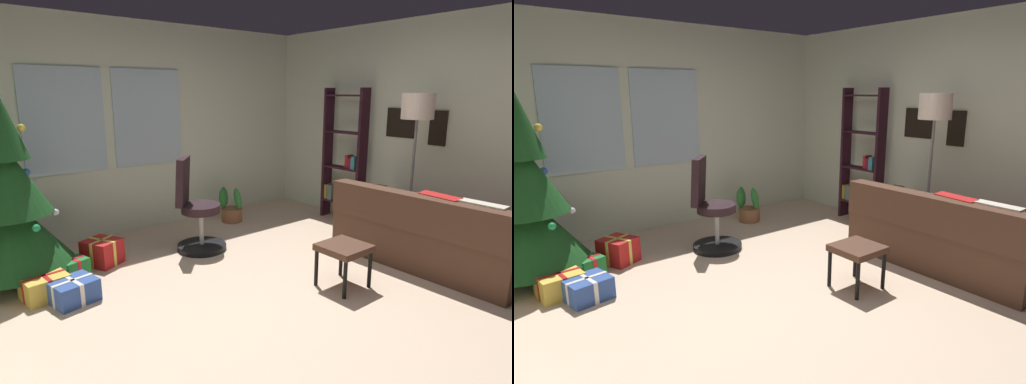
% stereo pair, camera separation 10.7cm
% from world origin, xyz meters
% --- Properties ---
extents(ground_plane, '(5.09, 5.41, 0.10)m').
position_xyz_m(ground_plane, '(0.00, 0.00, -0.05)').
color(ground_plane, beige).
extents(wall_back_with_windows, '(5.09, 0.12, 2.63)m').
position_xyz_m(wall_back_with_windows, '(-0.02, 2.75, 1.32)').
color(wall_back_with_windows, silver).
rests_on(wall_back_with_windows, ground_plane).
extents(wall_right_with_frames, '(0.12, 5.41, 2.63)m').
position_xyz_m(wall_right_with_frames, '(2.60, 0.00, 1.31)').
color(wall_right_with_frames, silver).
rests_on(wall_right_with_frames, ground_plane).
extents(couch, '(1.57, 1.89, 0.81)m').
position_xyz_m(couch, '(1.93, -0.44, 0.29)').
color(couch, '#4E3123').
rests_on(couch, ground_plane).
extents(footstool, '(0.41, 0.40, 0.41)m').
position_xyz_m(footstool, '(0.66, -0.11, 0.35)').
color(footstool, '#4E3123').
rests_on(footstool, ground_plane).
extents(holiday_tree, '(1.05, 1.05, 2.30)m').
position_xyz_m(holiday_tree, '(-1.66, 1.89, 0.78)').
color(holiday_tree, '#4C331E').
rests_on(holiday_tree, ground_plane).
extents(gift_box_red, '(0.42, 0.44, 0.27)m').
position_xyz_m(gift_box_red, '(-0.88, 1.82, 0.13)').
color(gift_box_red, red).
rests_on(gift_box_red, ground_plane).
extents(gift_box_green, '(0.29, 0.27, 0.20)m').
position_xyz_m(gift_box_green, '(-1.22, 1.65, 0.10)').
color(gift_box_green, '#1E722D').
rests_on(gift_box_green, ground_plane).
extents(gift_box_gold, '(0.39, 0.35, 0.21)m').
position_xyz_m(gift_box_gold, '(-1.54, 1.39, 0.10)').
color(gift_box_gold, gold).
rests_on(gift_box_gold, ground_plane).
extents(gift_box_blue, '(0.40, 0.37, 0.20)m').
position_xyz_m(gift_box_blue, '(-1.36, 1.16, 0.10)').
color(gift_box_blue, '#2D4C99').
rests_on(gift_box_blue, ground_plane).
extents(office_chair, '(0.60, 0.59, 1.07)m').
position_xyz_m(office_chair, '(0.11, 1.57, 0.42)').
color(office_chair, black).
rests_on(office_chair, ground_plane).
extents(bookshelf, '(0.18, 0.64, 1.82)m').
position_xyz_m(bookshelf, '(2.33, 1.28, 0.78)').
color(bookshelf, black).
rests_on(bookshelf, ground_plane).
extents(floor_lamp, '(0.35, 0.35, 1.75)m').
position_xyz_m(floor_lamp, '(2.08, 0.10, 1.48)').
color(floor_lamp, slate).
rests_on(floor_lamp, ground_plane).
extents(potted_plant, '(0.32, 0.41, 0.49)m').
position_xyz_m(potted_plant, '(1.06, 2.21, 0.17)').
color(potted_plant, '#925E3C').
rests_on(potted_plant, ground_plane).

